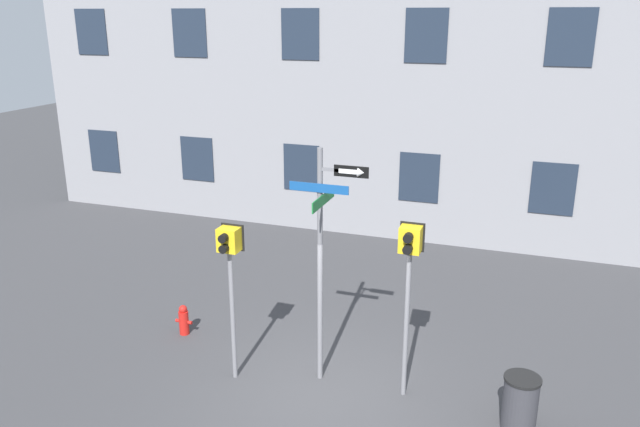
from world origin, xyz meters
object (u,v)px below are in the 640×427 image
object	(u,v)px
street_sign_pole	(324,248)
pedestrian_signal_right	(409,263)
trash_bin	(520,403)
pedestrian_signal_left	(230,260)
fire_hydrant	(184,320)

from	to	relation	value
street_sign_pole	pedestrian_signal_right	bearing A→B (deg)	-0.07
street_sign_pole	trash_bin	bearing A→B (deg)	-4.98
pedestrian_signal_left	fire_hydrant	world-z (taller)	pedestrian_signal_left
street_sign_pole	trash_bin	world-z (taller)	street_sign_pole
pedestrian_signal_right	street_sign_pole	bearing A→B (deg)	179.93
pedestrian_signal_left	trash_bin	bearing A→B (deg)	2.24
pedestrian_signal_left	fire_hydrant	xyz separation A→B (m)	(-1.66, 1.06, -1.92)
street_sign_pole	fire_hydrant	xyz separation A→B (m)	(-3.15, 0.59, -2.15)
pedestrian_signal_right	trash_bin	bearing A→B (deg)	-8.69
trash_bin	street_sign_pole	bearing A→B (deg)	175.02
pedestrian_signal_right	fire_hydrant	size ratio (longest dim) A/B	4.83
street_sign_pole	pedestrian_signal_right	size ratio (longest dim) A/B	1.37
pedestrian_signal_left	pedestrian_signal_right	bearing A→B (deg)	9.20
fire_hydrant	pedestrian_signal_right	bearing A→B (deg)	-7.34
pedestrian_signal_left	trash_bin	world-z (taller)	pedestrian_signal_left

